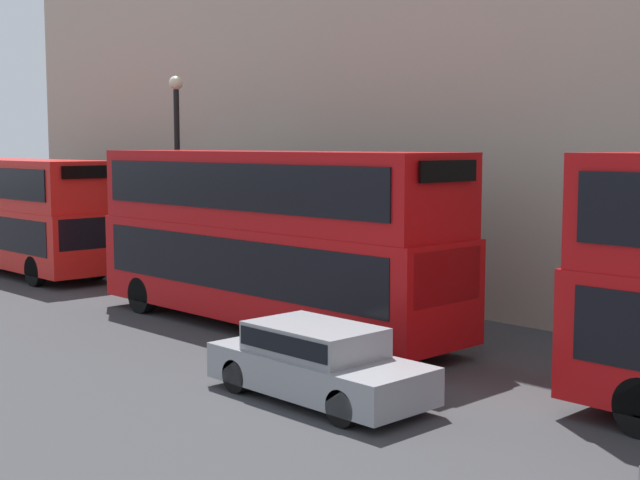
{
  "coord_description": "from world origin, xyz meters",
  "views": [
    {
      "loc": [
        -12.69,
        1.95,
        4.64
      ],
      "look_at": [
        0.48,
        15.76,
        2.58
      ],
      "focal_mm": 50.0,
      "sensor_mm": 36.0,
      "label": 1
    }
  ],
  "objects_px": {
    "car_hatchback": "(317,360)",
    "pedestrian": "(102,248)",
    "bus_third_in_queue": "(15,209)",
    "bus_second_in_queue": "(268,232)"
  },
  "relations": [
    {
      "from": "bus_third_in_queue",
      "to": "pedestrian",
      "type": "bearing_deg",
      "value": -38.36
    },
    {
      "from": "bus_second_in_queue",
      "to": "bus_third_in_queue",
      "type": "relative_size",
      "value": 1.05
    },
    {
      "from": "bus_third_in_queue",
      "to": "car_hatchback",
      "type": "xyz_separation_m",
      "value": [
        -3.4,
        -19.62,
        -1.54
      ]
    },
    {
      "from": "bus_third_in_queue",
      "to": "pedestrian",
      "type": "relative_size",
      "value": 6.14
    },
    {
      "from": "bus_second_in_queue",
      "to": "pedestrian",
      "type": "bearing_deg",
      "value": 78.9
    },
    {
      "from": "bus_third_in_queue",
      "to": "pedestrian",
      "type": "height_order",
      "value": "bus_third_in_queue"
    },
    {
      "from": "bus_third_in_queue",
      "to": "car_hatchback",
      "type": "relative_size",
      "value": 2.46
    },
    {
      "from": "car_hatchback",
      "to": "pedestrian",
      "type": "bearing_deg",
      "value": 71.79
    },
    {
      "from": "bus_second_in_queue",
      "to": "pedestrian",
      "type": "xyz_separation_m",
      "value": [
        2.42,
        12.34,
        -1.65
      ]
    },
    {
      "from": "bus_third_in_queue",
      "to": "bus_second_in_queue",
      "type": "bearing_deg",
      "value": -90.0
    }
  ]
}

